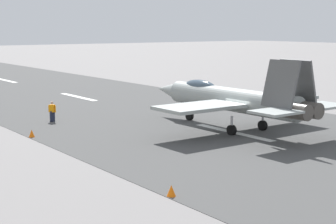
{
  "coord_description": "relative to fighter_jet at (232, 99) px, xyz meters",
  "views": [
    {
      "loc": [
        -28.43,
        26.89,
        7.7
      ],
      "look_at": [
        -0.05,
        6.38,
        2.2
      ],
      "focal_mm": 57.85,
      "sensor_mm": 36.0,
      "label": 1
    }
  ],
  "objects": [
    {
      "name": "fighter_jet",
      "position": [
        0.0,
        0.0,
        0.0
      ],
      "size": [
        17.36,
        14.04,
        5.56
      ],
      "color": "#949B98",
      "rests_on": "ground"
    },
    {
      "name": "crew_person",
      "position": [
        11.06,
        9.67,
        -1.52
      ],
      "size": [
        0.61,
        0.47,
        1.7
      ],
      "color": "#1E2338",
      "rests_on": "ground"
    },
    {
      "name": "marker_cone_mid",
      "position": [
        5.98,
        13.5,
        -2.09
      ],
      "size": [
        0.44,
        0.44,
        0.55
      ],
      "primitive_type": "cone",
      "color": "orange",
      "rests_on": "ground"
    },
    {
      "name": "marker_cone_near",
      "position": [
        -10.72,
        13.5,
        -2.09
      ],
      "size": [
        0.44,
        0.44,
        0.55
      ],
      "primitive_type": "cone",
      "color": "orange",
      "rests_on": "ground"
    },
    {
      "name": "ground_plane",
      "position": [
        -1.6,
        0.75,
        -2.36
      ],
      "size": [
        400.0,
        400.0,
        0.0
      ],
      "primitive_type": "plane",
      "color": "slate"
    },
    {
      "name": "runway_strip",
      "position": [
        -1.61,
        0.75,
        -2.35
      ],
      "size": [
        240.0,
        26.0,
        0.02
      ],
      "color": "#454545",
      "rests_on": "ground"
    }
  ]
}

